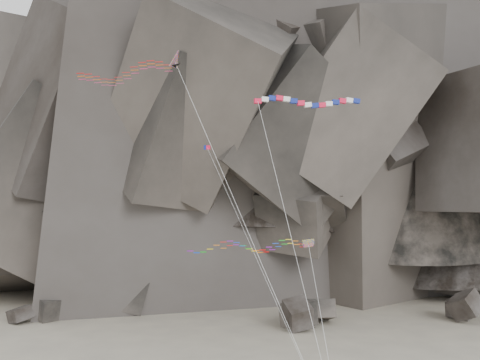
# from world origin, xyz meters

# --- Properties ---
(headland) EXTENTS (110.00, 70.00, 84.00)m
(headland) POSITION_xyz_m (0.00, 70.00, 42.00)
(headland) COLOR #544B44
(headland) RESTS_ON ground
(boulder_field) EXTENTS (71.12, 16.34, 7.59)m
(boulder_field) POSITION_xyz_m (-8.60, 35.42, 2.04)
(boulder_field) COLOR #47423F
(boulder_field) RESTS_ON ground
(delta_kite) EXTENTS (23.42, 12.90, 30.57)m
(delta_kite) POSITION_xyz_m (-10.70, 0.57, 30.00)
(delta_kite) COLOR red
(delta_kite) RESTS_ON ground
(banner_kite) EXTENTS (9.51, 12.87, 26.13)m
(banner_kite) POSITION_xyz_m (6.30, -0.10, 26.86)
(banner_kite) COLOR #F10E34
(banner_kite) RESTS_ON ground
(parafoil_kite) EXTENTS (12.88, 13.84, 13.40)m
(parafoil_kite) POSITION_xyz_m (0.65, 1.47, 14.17)
(parafoil_kite) COLOR yellow
(parafoil_kite) RESTS_ON ground
(pennant_kite) EXTENTS (11.33, 14.75, 22.14)m
(pennant_kite) POSITION_xyz_m (-0.68, -0.00, 18.62)
(pennant_kite) COLOR #F10E34
(pennant_kite) RESTS_ON ground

